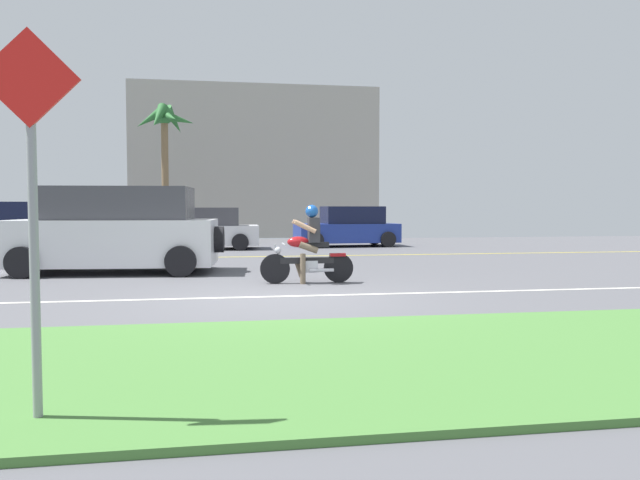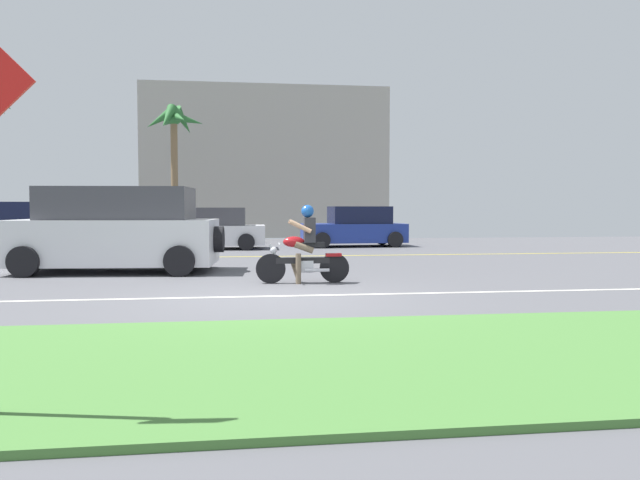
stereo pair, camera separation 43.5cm
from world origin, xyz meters
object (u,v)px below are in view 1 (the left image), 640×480
at_px(palm_tree_0, 165,129).
at_px(parked_car_1, 195,230).
at_px(parked_car_0, 4,228).
at_px(motorcyclist, 308,250).
at_px(parked_car_2, 348,228).
at_px(street_sign, 32,187).
at_px(suv_nearby, 115,231).

bearing_deg(palm_tree_0, parked_car_1, -71.87).
xyz_separation_m(parked_car_0, palm_tree_0, (4.80, 3.83, 3.78)).
bearing_deg(motorcyclist, parked_car_2, 73.90).
distance_m(motorcyclist, palm_tree_0, 14.72).
relative_size(palm_tree_0, street_sign, 2.18).
xyz_separation_m(parked_car_2, palm_tree_0, (-6.73, 3.13, 3.84)).
height_order(suv_nearby, street_sign, street_sign).
bearing_deg(parked_car_2, parked_car_0, -176.51).
height_order(motorcyclist, parked_car_1, motorcyclist).
height_order(parked_car_1, palm_tree_0, palm_tree_0).
xyz_separation_m(parked_car_1, street_sign, (-0.39, -17.01, 0.87)).
xyz_separation_m(suv_nearby, parked_car_0, (-4.63, 7.35, -0.16)).
height_order(motorcyclist, suv_nearby, suv_nearby).
height_order(parked_car_2, palm_tree_0, palm_tree_0).
bearing_deg(suv_nearby, parked_car_0, 122.22).
bearing_deg(parked_car_2, suv_nearby, -130.60).
bearing_deg(street_sign, suv_nearby, 96.12).
distance_m(suv_nearby, parked_car_1, 7.49).
xyz_separation_m(motorcyclist, street_sign, (-2.82, -7.13, 0.92)).
relative_size(suv_nearby, street_sign, 1.82).
bearing_deg(street_sign, motorcyclist, 68.46).
bearing_deg(parked_car_0, palm_tree_0, 38.61).
bearing_deg(parked_car_0, street_sign, -71.57).
distance_m(parked_car_1, parked_car_2, 5.52).
xyz_separation_m(parked_car_1, palm_tree_0, (-1.25, 3.83, 3.86)).
xyz_separation_m(parked_car_0, parked_car_1, (6.06, 0.00, -0.08)).
distance_m(motorcyclist, street_sign, 7.72).
height_order(parked_car_1, parked_car_2, parked_car_2).
height_order(parked_car_0, parked_car_1, parked_car_0).
height_order(motorcyclist, street_sign, street_sign).
distance_m(parked_car_2, street_sign, 18.67).
relative_size(motorcyclist, suv_nearby, 0.38).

